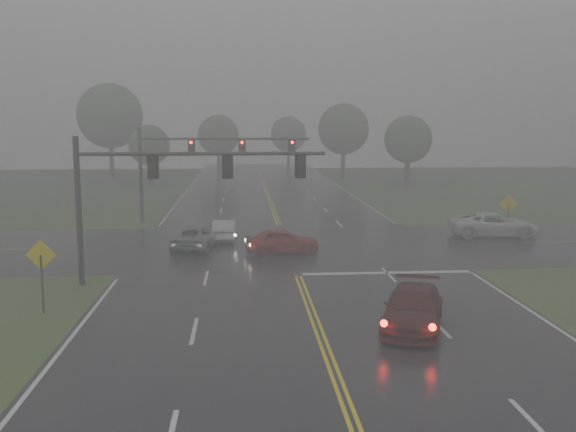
{
  "coord_description": "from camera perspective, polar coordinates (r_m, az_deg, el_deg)",
  "views": [
    {
      "loc": [
        -2.74,
        -16.54,
        7.48
      ],
      "look_at": [
        -0.36,
        16.0,
        2.73
      ],
      "focal_mm": 40.0,
      "sensor_mm": 36.0,
      "label": 1
    }
  ],
  "objects": [
    {
      "name": "sedan_silver",
      "position": [
        41.41,
        -5.65,
        -2.16
      ],
      "size": [
        1.49,
        4.07,
        1.33
      ],
      "primitive_type": "imported",
      "rotation": [
        0.0,
        0.0,
        3.12
      ],
      "color": "#A5A8AD",
      "rests_on": "ground"
    },
    {
      "name": "car_grey",
      "position": [
        39.04,
        -8.17,
        -2.84
      ],
      "size": [
        2.96,
        5.15,
        1.35
      ],
      "primitive_type": "imported",
      "rotation": [
        0.0,
        0.0,
        2.99
      ],
      "color": "slate",
      "rests_on": "ground"
    },
    {
      "name": "tree_e_near",
      "position": [
        78.63,
        10.62,
        6.71
      ],
      "size": [
        5.7,
        5.7,
        8.38
      ],
      "color": "#312820",
      "rests_on": "ground"
    },
    {
      "name": "tree_n_far",
      "position": [
        105.96,
        0.04,
        7.29
      ],
      "size": [
        5.84,
        5.84,
        8.58
      ],
      "color": "#312820",
      "rests_on": "ground"
    },
    {
      "name": "ground",
      "position": [
        18.36,
        4.96,
        -15.79
      ],
      "size": [
        180.0,
        180.0,
        0.0
      ],
      "primitive_type": "plane",
      "color": "#31451D",
      "rests_on": "ground"
    },
    {
      "name": "main_road",
      "position": [
        37.4,
        0.1,
        -3.25
      ],
      "size": [
        18.0,
        160.0,
        0.02
      ],
      "primitive_type": "cube",
      "color": "black",
      "rests_on": "ground"
    },
    {
      "name": "sedan_red",
      "position": [
        37.12,
        -0.52,
        -3.34
      ],
      "size": [
        4.46,
        2.33,
        1.45
      ],
      "primitive_type": "imported",
      "rotation": [
        0.0,
        0.0,
        1.72
      ],
      "color": "maroon",
      "rests_on": "ground"
    },
    {
      "name": "signal_gantry_near",
      "position": [
        30.15,
        -11.77,
        3.03
      ],
      "size": [
        11.5,
        0.3,
        6.88
      ],
      "color": "black",
      "rests_on": "ground"
    },
    {
      "name": "cross_street",
      "position": [
        39.35,
        -0.12,
        -2.67
      ],
      "size": [
        120.0,
        14.0,
        0.02
      ],
      "primitive_type": "cube",
      "color": "black",
      "rests_on": "ground"
    },
    {
      "name": "tree_nw_b",
      "position": [
        89.74,
        -15.54,
        8.57
      ],
      "size": [
        8.67,
        8.67,
        12.74
      ],
      "color": "#312820",
      "rests_on": "ground"
    },
    {
      "name": "tree_ne_a",
      "position": [
        87.09,
        4.95,
        7.7
      ],
      "size": [
        6.87,
        6.87,
        10.09
      ],
      "color": "#312820",
      "rests_on": "ground"
    },
    {
      "name": "tree_n_mid",
      "position": [
        93.04,
        -6.21,
        7.14
      ],
      "size": [
        5.89,
        5.89,
        8.65
      ],
      "color": "#312820",
      "rests_on": "ground"
    },
    {
      "name": "pickup_white",
      "position": [
        44.69,
        17.76,
        -1.75
      ],
      "size": [
        5.92,
        3.09,
        1.59
      ],
      "primitive_type": "imported",
      "rotation": [
        0.0,
        0.0,
        1.49
      ],
      "color": "silver",
      "rests_on": "ground"
    },
    {
      "name": "sedan_maroon",
      "position": [
        24.37,
        11.02,
        -9.75
      ],
      "size": [
        3.6,
        5.44,
        1.46
      ],
      "primitive_type": "imported",
      "rotation": [
        0.0,
        0.0,
        -0.34
      ],
      "color": "#400B0B",
      "rests_on": "ground"
    },
    {
      "name": "tree_nw_a",
      "position": [
        79.6,
        -12.25,
        6.15
      ],
      "size": [
        4.95,
        4.95,
        7.28
      ],
      "color": "#312820",
      "rests_on": "ground"
    },
    {
      "name": "sign_diamond_west",
      "position": [
        27.02,
        -21.08,
        -3.98
      ],
      "size": [
        1.23,
        0.19,
        2.97
      ],
      "rotation": [
        0.0,
        0.0,
        -0.12
      ],
      "color": "black",
      "rests_on": "ground"
    },
    {
      "name": "stop_bar",
      "position": [
        32.64,
        8.78,
        -5.06
      ],
      "size": [
        8.5,
        0.5,
        0.01
      ],
      "primitive_type": "cube",
      "color": "silver",
      "rests_on": "ground"
    },
    {
      "name": "signal_gantry_far",
      "position": [
        48.53,
        -8.4,
        5.29
      ],
      "size": [
        12.71,
        0.36,
        7.14
      ],
      "color": "black",
      "rests_on": "ground"
    },
    {
      "name": "sign_diamond_east",
      "position": [
        44.34,
        19.01,
        0.62
      ],
      "size": [
        1.16,
        0.31,
        2.83
      ],
      "rotation": [
        0.0,
        0.0,
        -0.23
      ],
      "color": "black",
      "rests_on": "ground"
    }
  ]
}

